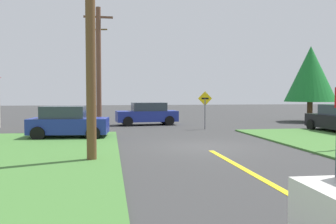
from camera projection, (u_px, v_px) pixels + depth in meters
name	position (u px, v px, depth m)	size (l,w,h in m)	color
ground_plane	(204.00, 147.00, 14.58)	(120.00, 120.00, 0.00)	#363636
lane_stripe_center	(315.00, 208.00, 6.69)	(0.20, 14.00, 0.01)	yellow
car_approaching_junction	(147.00, 114.00, 25.24)	(4.49, 2.22, 1.62)	navy
parked_car_near_building	(68.00, 122.00, 17.40)	(3.96, 2.20, 1.62)	navy
utility_pole_near	(90.00, 29.00, 11.20)	(1.80, 0.35, 8.41)	brown
utility_pole_mid	(99.00, 67.00, 21.82)	(1.80, 0.30, 7.62)	brown
utility_pole_far	(98.00, 69.00, 32.33)	(1.79, 0.48, 8.91)	brown
direction_sign	(205.00, 106.00, 22.04)	(0.91, 0.08, 2.40)	slate
oak_tree_left	(310.00, 74.00, 27.97)	(4.04, 4.04, 6.08)	brown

